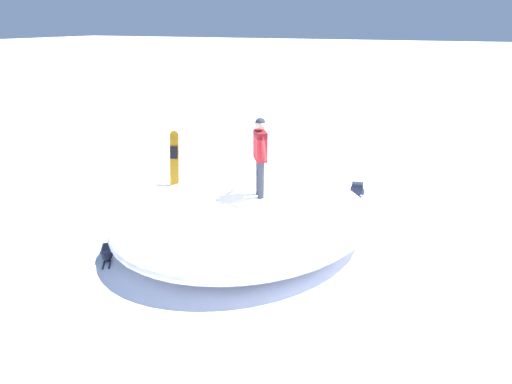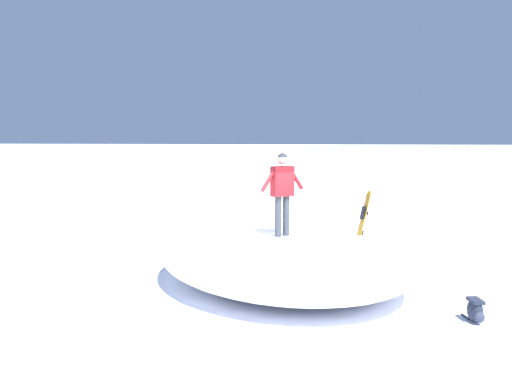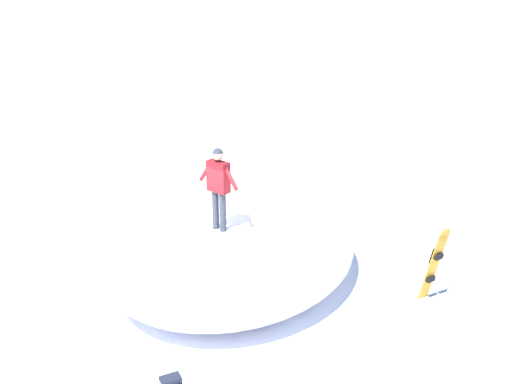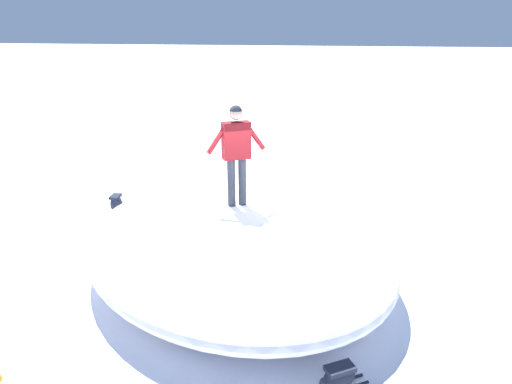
# 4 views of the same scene
# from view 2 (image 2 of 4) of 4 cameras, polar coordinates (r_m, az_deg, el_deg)

# --- Properties ---
(ground) EXTENTS (240.00, 240.00, 0.00)m
(ground) POSITION_cam_2_polar(r_m,az_deg,el_deg) (10.85, 0.24, -11.06)
(ground) COLOR white
(snow_mound) EXTENTS (7.73, 7.76, 1.15)m
(snow_mound) POSITION_cam_2_polar(r_m,az_deg,el_deg) (11.14, 2.84, -7.51)
(snow_mound) COLOR white
(snow_mound) RESTS_ON ground
(snowboarder_standing) EXTENTS (0.66, 0.92, 1.76)m
(snowboarder_standing) POSITION_cam_2_polar(r_m,az_deg,el_deg) (10.51, 3.03, 0.68)
(snowboarder_standing) COLOR #333842
(snowboarder_standing) RESTS_ON snow_mound
(snowboard_primary_upright) EXTENTS (0.38, 0.46, 1.69)m
(snowboard_primary_upright) POSITION_cam_2_polar(r_m,az_deg,el_deg) (14.53, 12.12, -3.04)
(snowboard_primary_upright) COLOR orange
(snowboard_primary_upright) RESTS_ON ground
(backpack_near) EXTENTS (0.50, 0.62, 0.32)m
(backpack_near) POSITION_cam_2_polar(r_m,az_deg,el_deg) (13.75, -5.20, -6.51)
(backpack_near) COLOR #1E2333
(backpack_near) RESTS_ON ground
(backpack_far) EXTENTS (0.59, 0.29, 0.43)m
(backpack_far) POSITION_cam_2_polar(r_m,az_deg,el_deg) (9.83, 23.75, -12.25)
(backpack_far) COLOR #1E2333
(backpack_far) RESTS_ON ground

